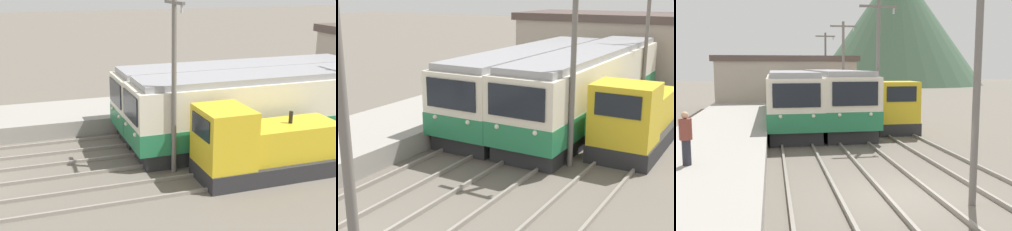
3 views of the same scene
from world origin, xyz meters
TOP-DOWN VIEW (x-y plane):
  - commuter_train_left at (-2.60, 14.17)m, footprint 2.84×13.27m
  - commuter_train_center at (0.20, 14.89)m, footprint 2.84×14.67m
  - shunting_locomotive at (3.20, 12.23)m, footprint 2.40×5.99m
  - catenary_mast_near at (1.71, -1.02)m, footprint 2.00×0.20m
  - catenary_mast_mid at (1.71, 9.03)m, footprint 2.00×0.20m
  - catenary_mast_far at (1.71, 19.09)m, footprint 2.00×0.20m
  - station_building at (-2.39, 26.00)m, footprint 12.60×6.30m

SIDE VIEW (x-z plane):
  - shunting_locomotive at x=3.20m, z-range -0.29..2.71m
  - commuter_train_left at x=-2.60m, z-range -0.12..3.43m
  - commuter_train_center at x=0.20m, z-range -0.13..3.48m
  - station_building at x=-2.39m, z-range 0.02..4.80m
  - catenary_mast_near at x=1.71m, z-range 0.32..7.55m
  - catenary_mast_mid at x=1.71m, z-range 0.32..7.55m
  - catenary_mast_far at x=1.71m, z-range 0.32..7.55m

